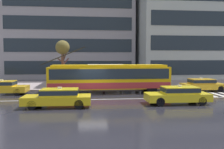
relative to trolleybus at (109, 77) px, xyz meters
name	(u,v)px	position (x,y,z in m)	size (l,w,h in m)	color
ground_plane	(93,97)	(-1.68, -2.63, -1.51)	(160.00, 160.00, 0.00)	#23232A
sidewalk_slab	(91,84)	(-1.68, 6.60, -1.44)	(80.00, 10.00, 0.14)	gray
crosswalk_stripe_edge_near	(186,94)	(7.18, -1.52, -1.51)	(0.44, 4.40, 0.01)	beige
crosswalk_stripe_inner_a	(195,93)	(8.08, -1.52, -1.51)	(0.44, 4.40, 0.01)	beige
crosswalk_stripe_center	(204,93)	(8.98, -1.52, -1.51)	(0.44, 4.40, 0.01)	beige
crosswalk_stripe_inner_b	(213,93)	(9.88, -1.52, -1.51)	(0.44, 4.40, 0.01)	beige
crosswalk_stripe_edge_far	(222,93)	(10.78, -1.52, -1.51)	(0.44, 4.40, 0.01)	beige
lane_centre_line	(93,99)	(-1.68, -3.83, -1.51)	(72.00, 0.14, 0.01)	silver
trolleybus	(109,77)	(0.00, 0.00, 0.00)	(12.45, 2.68, 4.50)	#E6AF0E
taxi_oncoming_near	(58,97)	(-4.14, -6.51, -0.81)	(4.64, 1.80, 1.39)	yellow
taxi_oncoming_far	(178,94)	(4.54, -6.21, -0.81)	(4.65, 1.77, 1.39)	yellow
taxi_ahead_of_bus	(202,84)	(9.54, -0.10, -0.81)	(4.31, 1.89, 1.39)	gold
taxi_queued_behind_bus	(3,87)	(-9.99, -0.27, -0.81)	(4.29, 1.85, 1.39)	gold
bus_shelter	(105,70)	(-0.14, 3.36, 0.51)	(3.99, 1.54, 2.55)	gray
pedestrian_at_shelter	(103,74)	(-0.47, 2.06, 0.17)	(0.94, 0.94, 1.98)	black
pedestrian_approaching_curb	(148,74)	(4.42, 2.12, 0.16)	(1.33, 1.33, 1.95)	#4D5546
pedestrian_walking_past	(122,73)	(1.62, 2.95, 0.17)	(1.31, 1.31, 1.97)	#1D292A
pedestrian_waiting_by_pole	(148,72)	(4.99, 4.08, 0.22)	(1.32, 1.32, 1.96)	navy
street_tree_bare	(63,50)	(-4.95, 4.16, 2.81)	(1.59, 2.28, 5.25)	brown
office_tower_corner_left	(72,9)	(-5.02, 21.52, 10.94)	(21.50, 14.01, 24.89)	#93919C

